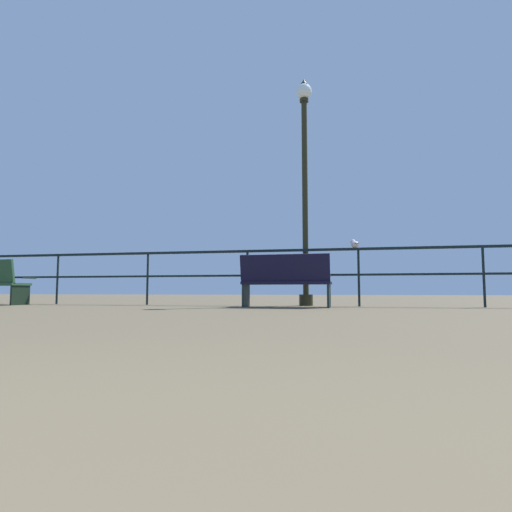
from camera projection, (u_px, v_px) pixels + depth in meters
name	position (u px, v px, depth m)	size (l,w,h in m)	color
pier_railing	(301.00, 264.00, 8.08)	(19.48, 0.05, 1.11)	black
bench_near_left	(285.00, 279.00, 7.39)	(1.60, 0.68, 0.93)	black
lamppost_center	(305.00, 174.00, 8.40)	(0.32, 0.32, 4.64)	black
seagull_on_rail	(355.00, 244.00, 7.92)	(0.20, 0.36, 0.17)	silver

